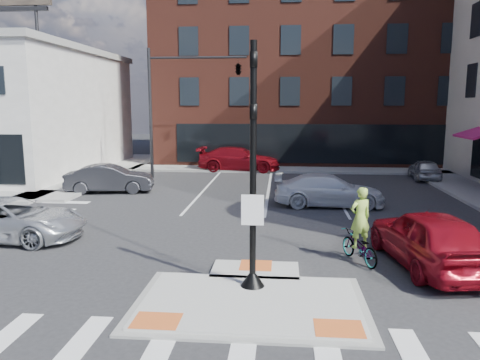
# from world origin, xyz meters

# --- Properties ---
(ground) EXTENTS (120.00, 120.00, 0.00)m
(ground) POSITION_xyz_m (0.00, 0.00, 0.00)
(ground) COLOR #28282B
(ground) RESTS_ON ground
(refuge_island) EXTENTS (5.40, 4.65, 0.13)m
(refuge_island) POSITION_xyz_m (0.00, -0.26, 0.05)
(refuge_island) COLOR gray
(refuge_island) RESTS_ON ground
(sidewalk_n) EXTENTS (26.00, 3.00, 0.15)m
(sidewalk_n) POSITION_xyz_m (3.00, 22.00, 0.07)
(sidewalk_n) COLOR gray
(sidewalk_n) RESTS_ON ground
(building_n) EXTENTS (24.40, 18.40, 15.50)m
(building_n) POSITION_xyz_m (3.00, 31.99, 7.80)
(building_n) COLOR #532319
(building_n) RESTS_ON ground
(building_far_left) EXTENTS (10.00, 12.00, 10.00)m
(building_far_left) POSITION_xyz_m (-4.00, 52.00, 5.00)
(building_far_left) COLOR slate
(building_far_left) RESTS_ON ground
(building_far_right) EXTENTS (12.00, 12.00, 12.00)m
(building_far_right) POSITION_xyz_m (9.00, 54.00, 6.00)
(building_far_right) COLOR brown
(building_far_right) RESTS_ON ground
(signal_pole) EXTENTS (0.60, 0.60, 5.98)m
(signal_pole) POSITION_xyz_m (0.00, 0.40, 2.36)
(signal_pole) COLOR black
(signal_pole) RESTS_ON refuge_island
(mast_arm_signal) EXTENTS (6.10, 2.24, 8.00)m
(mast_arm_signal) POSITION_xyz_m (-3.47, 18.00, 6.21)
(mast_arm_signal) COLOR black
(mast_arm_signal) RESTS_ON ground
(silver_suv) EXTENTS (5.26, 2.68, 1.42)m
(silver_suv) POSITION_xyz_m (-8.59, 4.14, 0.71)
(silver_suv) COLOR silver
(silver_suv) RESTS_ON ground
(red_sedan) EXTENTS (2.78, 5.26, 1.70)m
(red_sedan) POSITION_xyz_m (4.92, 2.58, 0.85)
(red_sedan) COLOR maroon
(red_sedan) RESTS_ON ground
(white_pickup) EXTENTS (4.99, 2.05, 1.44)m
(white_pickup) POSITION_xyz_m (2.86, 10.54, 0.72)
(white_pickup) COLOR white
(white_pickup) RESTS_ON ground
(bg_car_dark) EXTENTS (4.70, 2.35, 1.48)m
(bg_car_dark) POSITION_xyz_m (-8.35, 12.88, 0.74)
(bg_car_dark) COLOR #29292E
(bg_car_dark) RESTS_ON ground
(bg_car_silver) EXTENTS (1.77, 3.80, 1.26)m
(bg_car_silver) POSITION_xyz_m (9.50, 18.73, 0.63)
(bg_car_silver) COLOR silver
(bg_car_silver) RESTS_ON ground
(bg_car_red) EXTENTS (5.80, 2.56, 1.66)m
(bg_car_red) POSITION_xyz_m (-2.29, 21.50, 0.83)
(bg_car_red) COLOR maroon
(bg_car_red) RESTS_ON ground
(cyclist) EXTENTS (1.30, 1.90, 2.26)m
(cyclist) POSITION_xyz_m (3.00, 2.80, 0.76)
(cyclist) COLOR #3F3F44
(cyclist) RESTS_ON ground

